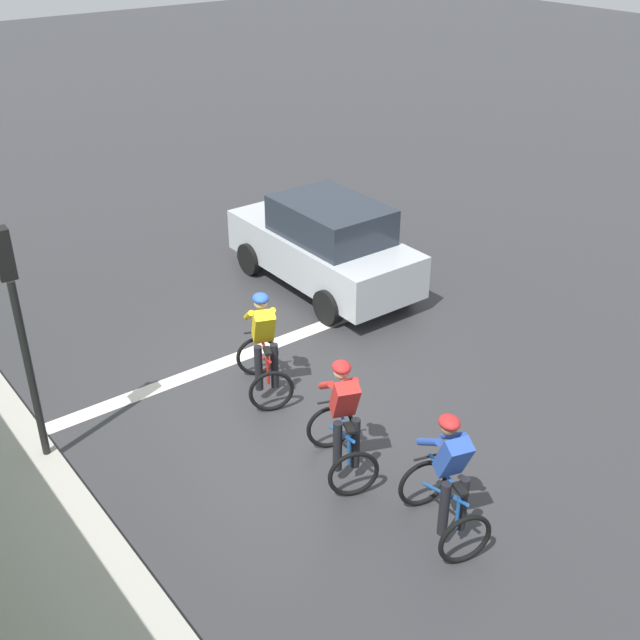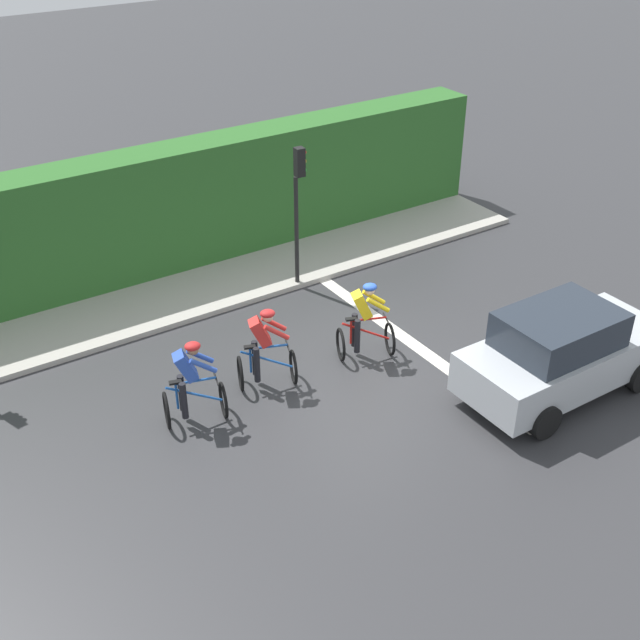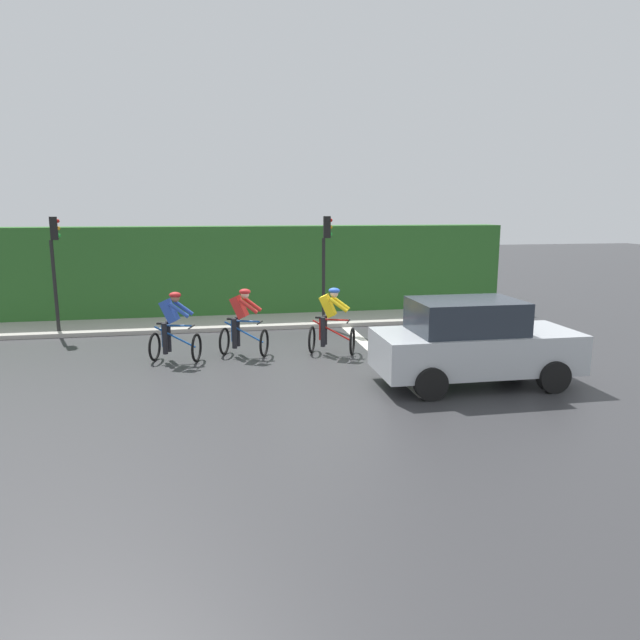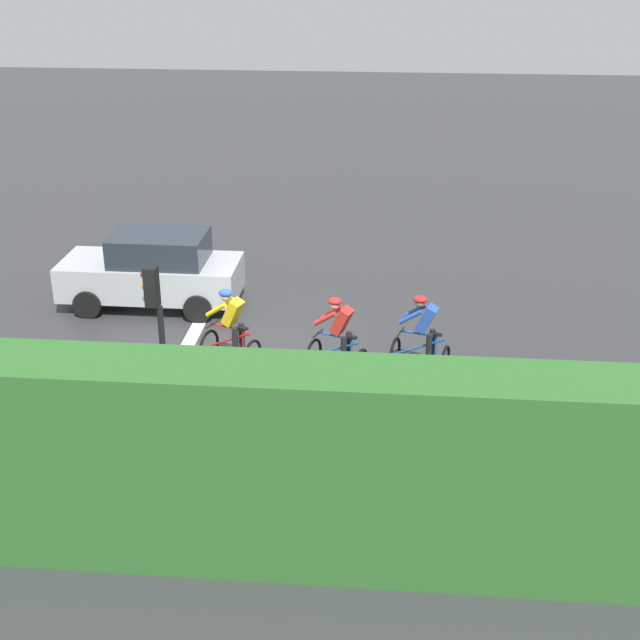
{
  "view_description": "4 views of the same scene",
  "coord_description": "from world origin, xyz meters",
  "px_view_note": "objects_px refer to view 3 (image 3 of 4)",
  "views": [
    {
      "loc": [
        5.57,
        8.41,
        6.86
      ],
      "look_at": [
        -0.64,
        0.24,
        1.16
      ],
      "focal_mm": 44.36,
      "sensor_mm": 36.0,
      "label": 1
    },
    {
      "loc": [
        -10.76,
        8.14,
        9.12
      ],
      "look_at": [
        0.59,
        0.67,
        0.89
      ],
      "focal_mm": 45.38,
      "sensor_mm": 36.0,
      "label": 2
    },
    {
      "loc": [
        -13.39,
        2.7,
        3.56
      ],
      "look_at": [
        -0.19,
        0.24,
        0.93
      ],
      "focal_mm": 32.06,
      "sensor_mm": 36.0,
      "label": 3
    },
    {
      "loc": [
        15.52,
        3.06,
        8.05
      ],
      "look_at": [
        0.33,
        1.7,
        1.18
      ],
      "focal_mm": 48.69,
      "sensor_mm": 36.0,
      "label": 4
    }
  ],
  "objects_px": {
    "cyclist_lead": "(173,328)",
    "car_silver": "(473,342)",
    "cyclist_mid": "(330,322)",
    "traffic_light_near_crossing": "(326,254)",
    "traffic_light_far_junction": "(55,257)",
    "cyclist_second": "(242,324)"
  },
  "relations": [
    {
      "from": "cyclist_lead",
      "to": "car_silver",
      "type": "bearing_deg",
      "value": -115.48
    },
    {
      "from": "cyclist_mid",
      "to": "traffic_light_near_crossing",
      "type": "distance_m",
      "value": 3.57
    },
    {
      "from": "cyclist_mid",
      "to": "traffic_light_far_junction",
      "type": "height_order",
      "value": "traffic_light_far_junction"
    },
    {
      "from": "cyclist_second",
      "to": "traffic_light_far_junction",
      "type": "relative_size",
      "value": 0.5
    },
    {
      "from": "cyclist_mid",
      "to": "traffic_light_near_crossing",
      "type": "xyz_separation_m",
      "value": [
        3.24,
        -0.51,
        1.43
      ]
    },
    {
      "from": "cyclist_second",
      "to": "traffic_light_far_junction",
      "type": "xyz_separation_m",
      "value": [
        3.33,
        5.0,
        1.43
      ]
    },
    {
      "from": "cyclist_lead",
      "to": "traffic_light_far_junction",
      "type": "xyz_separation_m",
      "value": [
        3.58,
        3.38,
        1.43
      ]
    },
    {
      "from": "cyclist_mid",
      "to": "traffic_light_far_junction",
      "type": "bearing_deg",
      "value": 63.61
    },
    {
      "from": "cyclist_second",
      "to": "cyclist_mid",
      "type": "xyz_separation_m",
      "value": [
        -0.22,
        -2.16,
        0.0
      ]
    },
    {
      "from": "cyclist_mid",
      "to": "car_silver",
      "type": "bearing_deg",
      "value": -141.36
    },
    {
      "from": "traffic_light_near_crossing",
      "to": "traffic_light_far_junction",
      "type": "relative_size",
      "value": 1.0
    },
    {
      "from": "cyclist_lead",
      "to": "car_silver",
      "type": "xyz_separation_m",
      "value": [
        -2.93,
        -6.15,
        0.08
      ]
    },
    {
      "from": "cyclist_second",
      "to": "car_silver",
      "type": "bearing_deg",
      "value": -125.11
    },
    {
      "from": "traffic_light_far_junction",
      "to": "car_silver",
      "type": "bearing_deg",
      "value": -124.36
    },
    {
      "from": "cyclist_lead",
      "to": "cyclist_mid",
      "type": "height_order",
      "value": "same"
    },
    {
      "from": "traffic_light_near_crossing",
      "to": "cyclist_second",
      "type": "bearing_deg",
      "value": 138.53
    },
    {
      "from": "traffic_light_near_crossing",
      "to": "cyclist_mid",
      "type": "bearing_deg",
      "value": 171.04
    },
    {
      "from": "traffic_light_near_crossing",
      "to": "traffic_light_far_junction",
      "type": "xyz_separation_m",
      "value": [
        0.31,
        7.67,
        0.0
      ]
    },
    {
      "from": "cyclist_lead",
      "to": "traffic_light_far_junction",
      "type": "distance_m",
      "value": 5.13
    },
    {
      "from": "traffic_light_far_junction",
      "to": "cyclist_second",
      "type": "bearing_deg",
      "value": -123.67
    },
    {
      "from": "cyclist_second",
      "to": "cyclist_lead",
      "type": "bearing_deg",
      "value": 98.74
    },
    {
      "from": "cyclist_second",
      "to": "traffic_light_near_crossing",
      "type": "xyz_separation_m",
      "value": [
        3.02,
        -2.67,
        1.43
      ]
    }
  ]
}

